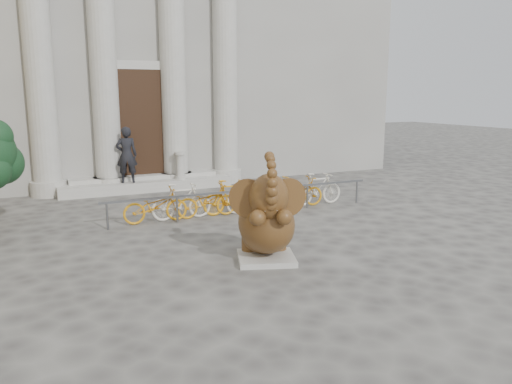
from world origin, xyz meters
name	(u,v)px	position (x,y,z in m)	size (l,w,h in m)	color
ground	(261,276)	(0.00, 0.00, 0.00)	(80.00, 80.00, 0.00)	#474442
classical_building	(112,32)	(0.00, 14.93, 5.98)	(22.00, 10.70, 12.00)	gray
entrance_steps	(147,185)	(0.00, 9.40, 0.18)	(6.00, 1.20, 0.36)	#A8A59E
elephant_statue	(267,222)	(0.45, 0.69, 0.83)	(1.53, 1.81, 2.28)	#A8A59E
bike_rack	(242,196)	(1.68, 4.77, 0.50)	(8.00, 0.53, 1.00)	slate
pedestrian	(127,155)	(-0.70, 9.13, 1.32)	(0.70, 0.46, 1.92)	black
balustrade_post	(180,167)	(1.16, 9.10, 0.81)	(0.40, 0.40, 0.98)	#A8A59E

